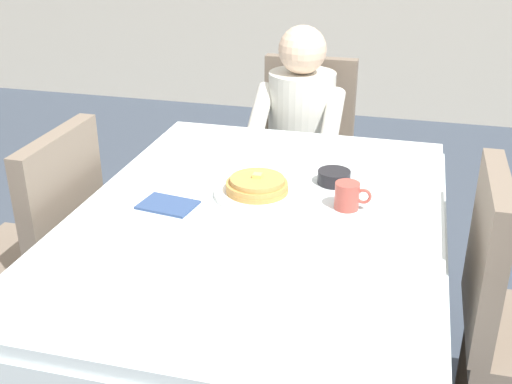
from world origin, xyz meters
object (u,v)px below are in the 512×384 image
chair_diner (305,144)px  diner_person (299,127)px  dining_table_main (258,238)px  bowl_butter (334,177)px  fork_left_of_plate (200,191)px  spoon_near_edge (222,239)px  chair_left_side (43,241)px  plate_breakfast (257,193)px  knife_right_of_plate (315,204)px  breakfast_stack (257,185)px  cup_coffee (348,196)px

chair_diner → diner_person: diner_person is taller
dining_table_main → bowl_butter: size_ratio=13.85×
fork_left_of_plate → spoon_near_edge: size_ratio=1.20×
diner_person → fork_left_of_plate: 0.93m
chair_left_side → plate_breakfast: size_ratio=3.32×
dining_table_main → chair_left_side: size_ratio=1.64×
diner_person → knife_right_of_plate: (0.22, -0.92, 0.07)m
fork_left_of_plate → breakfast_stack: bearing=-79.0°
bowl_butter → chair_diner: bearing=106.1°
plate_breakfast → spoon_near_edge: 0.31m
dining_table_main → fork_left_of_plate: fork_left_of_plate is taller
plate_breakfast → fork_left_of_plate: (-0.19, -0.02, -0.01)m
chair_diner → breakfast_stack: size_ratio=4.62×
plate_breakfast → cup_coffee: 0.29m
chair_diner → breakfast_stack: bearing=91.8°
cup_coffee → fork_left_of_plate: 0.48m
fork_left_of_plate → chair_diner: bearing=-1.9°
spoon_near_edge → knife_right_of_plate: bearing=68.1°
fork_left_of_plate → knife_right_of_plate: bearing=-83.6°
chair_diner → diner_person: bearing=90.0°
diner_person → knife_right_of_plate: diner_person is taller
plate_breakfast → fork_left_of_plate: size_ratio=1.56×
knife_right_of_plate → spoon_near_edge: (-0.21, -0.29, 0.00)m
knife_right_of_plate → spoon_near_edge: size_ratio=1.33×
knife_right_of_plate → fork_left_of_plate: bearing=96.1°
cup_coffee → spoon_near_edge: 0.43m
chair_left_side → plate_breakfast: bearing=-81.0°
cup_coffee → knife_right_of_plate: (-0.10, 0.00, -0.04)m
cup_coffee → fork_left_of_plate: bearing=179.6°
bowl_butter → plate_breakfast: bearing=-145.5°
chair_left_side → spoon_near_edge: (0.71, -0.19, 0.21)m
plate_breakfast → chair_diner: bearing=91.8°
breakfast_stack → bowl_butter: 0.28m
plate_breakfast → bowl_butter: size_ratio=2.55×
fork_left_of_plate → spoon_near_edge: same height
plate_breakfast → chair_left_side: bearing=-171.0°
chair_diner → fork_left_of_plate: size_ratio=5.17×
breakfast_stack → spoon_near_edge: size_ratio=1.34×
chair_left_side → fork_left_of_plate: chair_left_side is taller
bowl_butter → fork_left_of_plate: size_ratio=0.61×
chair_diner → chair_left_side: size_ratio=1.00×
chair_left_side → breakfast_stack: size_ratio=4.62×
breakfast_stack → chair_diner: bearing=91.8°
chair_left_side → knife_right_of_plate: (0.93, 0.10, 0.21)m
fork_left_of_plate → knife_right_of_plate: same height
chair_left_side → breakfast_stack: 0.79m
dining_table_main → breakfast_stack: 0.17m
chair_left_side → knife_right_of_plate: chair_left_side is taller
chair_diner → diner_person: 0.21m
chair_diner → bowl_butter: bearing=106.1°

